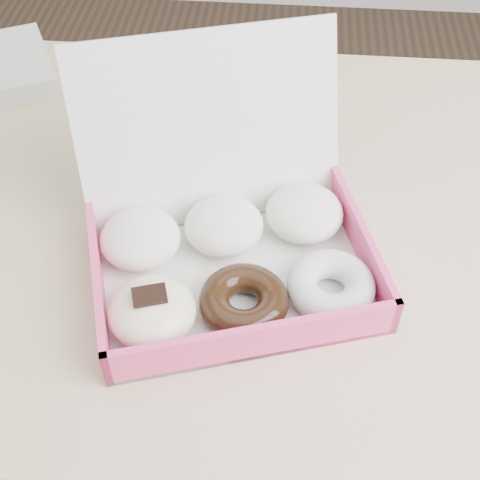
{
  "coord_description": "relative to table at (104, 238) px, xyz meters",
  "views": [
    {
      "loc": [
        0.26,
        -0.65,
        1.39
      ],
      "look_at": [
        0.21,
        -0.13,
        0.82
      ],
      "focal_mm": 50.0,
      "sensor_mm": 36.0,
      "label": 1
    }
  ],
  "objects": [
    {
      "name": "ground",
      "position": [
        0.0,
        0.0,
        -0.67
      ],
      "size": [
        4.0,
        4.0,
        0.0
      ],
      "primitive_type": "plane",
      "color": "black",
      "rests_on": "ground"
    },
    {
      "name": "table",
      "position": [
        0.0,
        0.0,
        0.0
      ],
      "size": [
        1.2,
        0.8,
        0.75
      ],
      "color": "tan",
      "rests_on": "ground"
    },
    {
      "name": "donut_box",
      "position": [
        0.19,
        -0.11,
        0.12
      ],
      "size": [
        0.41,
        0.4,
        0.24
      ],
      "rotation": [
        0.0,
        0.0,
        0.3
      ],
      "color": "white",
      "rests_on": "table"
    }
  ]
}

